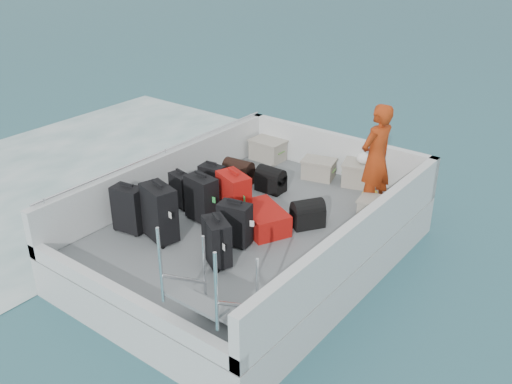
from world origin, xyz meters
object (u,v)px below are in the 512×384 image
Objects in this scene: suitcase_7 at (235,224)px; crate_1 at (318,170)px; suitcase_2 at (212,182)px; suitcase_5 at (234,197)px; suitcase_4 at (202,199)px; passenger at (376,158)px; suitcase_3 at (159,213)px; crate_2 at (362,175)px; crate_0 at (268,151)px; suitcase_1 at (181,190)px; crate_3 at (377,211)px; suitcase_8 at (263,219)px; suitcase_0 at (129,210)px; suitcase_6 at (217,242)px.

suitcase_7 is 1.19× the size of crate_1.
suitcase_5 reaches higher than suitcase_2.
passenger is at bearing 53.97° from suitcase_4.
suitcase_3 reaches higher than crate_2.
suitcase_5 is (0.34, 0.33, 0.01)m from suitcase_4.
crate_0 is at bearing 105.79° from suitcase_7.
crate_1 is 0.76m from crate_2.
suitcase_2 is 1.49m from suitcase_7.
suitcase_1 reaches higher than crate_1.
crate_3 is at bearing 62.11° from suitcase_3.
suitcase_8 is (0.87, 0.34, -0.19)m from suitcase_4.
suitcase_7 reaches higher than suitcase_1.
suitcase_3 is 0.48× the size of passenger.
suitcase_2 is 1.84m from crate_0.
suitcase_0 is 1.54m from suitcase_2.
suitcase_3 is (0.50, 0.12, 0.06)m from suitcase_0.
suitcase_6 is at bearing -89.07° from suitcase_7.
suitcase_4 is at bearing -76.05° from crate_0.
suitcase_8 is at bearing 29.67° from suitcase_4.
suitcase_8 is at bearing 73.40° from suitcase_7.
suitcase_1 is 1.42m from suitcase_7.
passenger is at bearing 101.36° from suitcase_6.
suitcase_7 is (0.91, 0.52, -0.09)m from suitcase_3.
suitcase_0 is 3.35m from crate_0.
suitcase_5 is at bearing 118.40° from suitcase_7.
crate_1 is (-0.29, 2.00, -0.00)m from suitcase_8.
suitcase_4 is (0.38, -0.65, 0.07)m from suitcase_2.
suitcase_1 is at bearing -127.80° from crate_2.
suitcase_7 is 2.39m from passenger.
suitcase_6 is at bearing -30.04° from suitcase_4.
crate_0 is (-0.02, 3.34, -0.17)m from suitcase_0.
suitcase_6 is 3.30m from crate_2.
suitcase_0 is at bearing -107.88° from suitcase_5.
suitcase_1 is at bearing -147.48° from suitcase_5.
passenger reaches higher than suitcase_8.
suitcase_1 is 0.68× the size of suitcase_3.
suitcase_2 is 2.53m from crate_2.
suitcase_1 is 1.05× the size of crate_3.
crate_2 is at bearing 67.87° from suitcase_7.
suitcase_7 is 2.59m from crate_1.
suitcase_6 is (1.32, -1.39, 0.03)m from suitcase_2.
suitcase_1 is 2.34m from crate_0.
suitcase_2 is 0.69× the size of suitcase_8.
crate_2 is 0.37× the size of passenger.
passenger reaches higher than crate_0.
suitcase_3 reaches higher than suitcase_1.
passenger reaches higher than suitcase_3.
crate_2 is (0.37, 3.27, -0.13)m from suitcase_6.
suitcase_4 is (0.60, 0.87, 0.00)m from suitcase_0.
suitcase_8 is at bearing -55.27° from crate_0.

